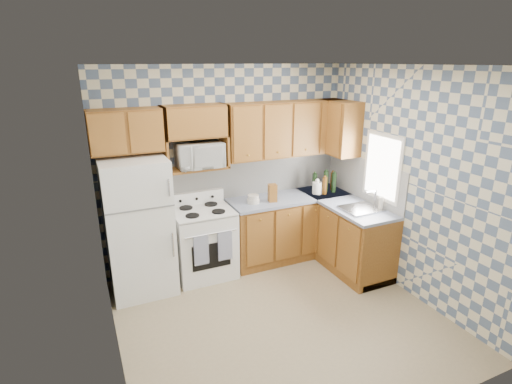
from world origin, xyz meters
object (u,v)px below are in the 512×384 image
(microwave, at_px, (199,155))
(electric_kettle, at_px, (317,188))
(stove_body, at_px, (204,243))
(refrigerator, at_px, (139,227))

(microwave, height_order, electric_kettle, microwave)
(electric_kettle, bearing_deg, stove_body, 178.64)
(stove_body, distance_m, electric_kettle, 1.79)
(stove_body, relative_size, microwave, 1.58)
(stove_body, height_order, microwave, microwave)
(stove_body, xyz_separation_m, microwave, (0.04, 0.14, 1.16))
(refrigerator, xyz_separation_m, electric_kettle, (2.51, -0.02, 0.17))
(microwave, bearing_deg, stove_body, -104.98)
(refrigerator, xyz_separation_m, microwave, (0.84, 0.17, 0.77))
(refrigerator, relative_size, stove_body, 1.87)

